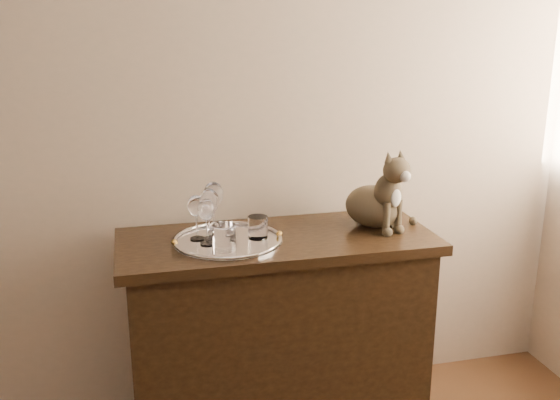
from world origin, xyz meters
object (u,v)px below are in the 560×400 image
(wine_glass_a, at_px, (196,217))
(wine_glass_b, at_px, (214,207))
(sideboard, at_px, (277,337))
(wine_glass_d, at_px, (210,214))
(cat, at_px, (374,186))
(wine_glass_c, at_px, (207,222))
(tray, at_px, (228,242))
(tumbler_c, at_px, (258,227))
(tumbler_b, at_px, (224,237))

(wine_glass_a, relative_size, wine_glass_b, 0.85)
(sideboard, distance_m, wine_glass_d, 0.59)
(wine_glass_d, height_order, cat, cat)
(cat, bearing_deg, wine_glass_c, 168.93)
(sideboard, relative_size, wine_glass_a, 7.12)
(wine_glass_d, bearing_deg, wine_glass_a, 166.88)
(wine_glass_b, distance_m, cat, 0.63)
(tray, xyz_separation_m, tumbler_c, (0.11, 0.00, 0.05))
(wine_glass_c, distance_m, cat, 0.68)
(tumbler_c, relative_size, cat, 0.26)
(wine_glass_a, xyz_separation_m, tumbler_c, (0.22, -0.04, -0.04))
(sideboard, height_order, tray, tray)
(sideboard, xyz_separation_m, wine_glass_c, (-0.27, -0.04, 0.52))
(tray, xyz_separation_m, wine_glass_a, (-0.11, 0.05, 0.09))
(sideboard, distance_m, wine_glass_c, 0.59)
(wine_glass_d, distance_m, cat, 0.66)
(wine_glass_b, xyz_separation_m, wine_glass_d, (-0.03, -0.08, -0.00))
(sideboard, distance_m, tumbler_c, 0.48)
(tray, xyz_separation_m, tumbler_b, (-0.03, -0.09, 0.05))
(wine_glass_b, bearing_deg, cat, -4.44)
(tumbler_b, relative_size, cat, 0.29)
(wine_glass_a, bearing_deg, tray, -23.32)
(tumbler_b, bearing_deg, wine_glass_d, 104.73)
(wine_glass_c, bearing_deg, wine_glass_d, 70.32)
(wine_glass_a, distance_m, wine_glass_b, 0.10)
(wine_glass_d, bearing_deg, wine_glass_c, -109.68)
(tray, height_order, wine_glass_c, wine_glass_c)
(wine_glass_b, relative_size, tumbler_b, 2.12)
(wine_glass_b, distance_m, wine_glass_d, 0.08)
(wine_glass_d, bearing_deg, cat, 2.47)
(tumbler_b, xyz_separation_m, cat, (0.62, 0.15, 0.11))
(tray, distance_m, tumbler_b, 0.11)
(sideboard, relative_size, wine_glass_c, 7.02)
(tray, bearing_deg, wine_glass_b, 106.82)
(wine_glass_b, relative_size, wine_glass_c, 1.16)
(wine_glass_d, bearing_deg, tumbler_b, -75.27)
(wine_glass_b, height_order, cat, cat)
(wine_glass_a, height_order, tumbler_b, wine_glass_a)
(sideboard, bearing_deg, wine_glass_d, 177.41)
(sideboard, bearing_deg, tumbler_c, -165.90)
(wine_glass_b, height_order, tumbler_c, wine_glass_b)
(sideboard, relative_size, wine_glass_d, 6.23)
(tray, relative_size, wine_glass_b, 2.02)
(wine_glass_c, height_order, tumbler_c, wine_glass_c)
(wine_glass_a, xyz_separation_m, tumbler_b, (0.08, -0.14, -0.04))
(wine_glass_b, xyz_separation_m, tumbler_b, (0.01, -0.20, -0.05))
(cat, bearing_deg, tumbler_c, 169.26)
(wine_glass_a, height_order, wine_glass_b, wine_glass_b)
(wine_glass_b, distance_m, tumbler_c, 0.19)
(sideboard, xyz_separation_m, tray, (-0.19, -0.02, 0.43))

